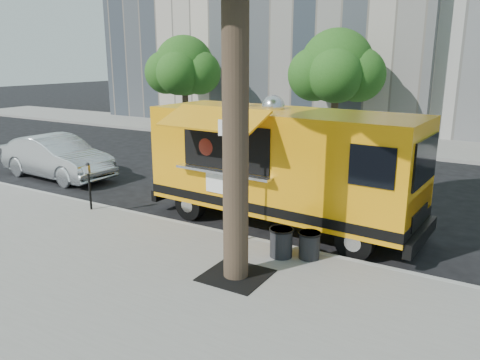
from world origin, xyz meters
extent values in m
plane|color=black|center=(0.00, 0.00, 0.00)|extent=(120.00, 120.00, 0.00)
cube|color=gray|center=(0.00, -4.00, 0.07)|extent=(60.00, 6.00, 0.15)
cube|color=#999993|center=(0.00, -0.93, 0.07)|extent=(60.00, 0.14, 0.16)
cube|color=gray|center=(0.00, 13.50, 0.07)|extent=(60.00, 5.00, 0.15)
cylinder|color=#33261C|center=(2.60, -2.80, 3.40)|extent=(0.48, 0.48, 6.50)
cube|color=black|center=(2.60, -2.80, 0.15)|extent=(1.20, 1.20, 0.02)
cylinder|color=#33261C|center=(-10.00, 12.30, 1.45)|extent=(0.36, 0.36, 2.60)
sphere|color=#1B4612|center=(-10.00, 12.30, 3.79)|extent=(3.42, 3.42, 3.42)
cylinder|color=#33261C|center=(-1.00, 12.70, 1.45)|extent=(0.36, 0.36, 2.60)
sphere|color=#1B4612|center=(-1.00, 12.70, 3.85)|extent=(3.60, 3.60, 3.60)
cylinder|color=silver|center=(1.55, -1.55, 1.65)|extent=(0.06, 0.06, 3.00)
cube|color=white|center=(1.55, -1.55, 2.80)|extent=(0.28, 0.02, 0.35)
cylinder|color=black|center=(-3.00, -1.35, 0.68)|extent=(0.06, 0.06, 1.05)
cube|color=silver|center=(-3.00, -1.35, 1.30)|extent=(0.10, 0.08, 0.22)
sphere|color=black|center=(-3.00, -1.35, 1.43)|extent=(0.11, 0.11, 0.11)
cube|color=#FFA40D|center=(1.95, 0.56, 1.76)|extent=(6.96, 2.73, 2.47)
cube|color=black|center=(1.95, 0.56, 0.76)|extent=(6.98, 2.75, 0.23)
cube|color=black|center=(5.43, 0.35, 0.47)|extent=(0.32, 2.20, 0.32)
cube|color=black|center=(-1.54, 0.78, 0.47)|extent=(0.32, 2.20, 0.32)
cube|color=black|center=(5.37, 0.35, 2.15)|extent=(0.17, 1.85, 1.00)
cylinder|color=black|center=(4.25, -0.55, 0.42)|extent=(0.86, 0.35, 0.84)
cylinder|color=black|center=(4.37, 1.38, 0.42)|extent=(0.86, 0.35, 0.84)
cylinder|color=black|center=(-0.37, -0.26, 0.42)|extent=(0.86, 0.35, 0.84)
cylinder|color=black|center=(-0.25, 1.67, 0.42)|extent=(0.86, 0.35, 0.84)
cube|color=black|center=(0.93, -0.47, 2.15)|extent=(2.53, 0.34, 1.10)
cube|color=silver|center=(0.92, -0.63, 1.56)|extent=(2.74, 0.52, 0.06)
cube|color=#FFA40D|center=(0.90, -1.02, 2.90)|extent=(2.68, 1.15, 0.44)
cube|color=white|center=(0.93, -0.55, 1.23)|extent=(1.16, 0.11, 0.53)
cylinder|color=black|center=(0.37, 0.66, 3.26)|extent=(0.21, 0.21, 0.58)
sphere|color=silver|center=(1.54, 0.80, 3.05)|extent=(0.59, 0.59, 0.59)
sphere|color=maroon|center=(0.37, -0.14, 2.10)|extent=(0.88, 0.88, 0.88)
cylinder|color=#FF590C|center=(0.36, -0.37, 1.97)|extent=(0.36, 0.15, 0.36)
imported|color=silver|center=(-7.20, 0.93, 0.77)|extent=(4.72, 1.85, 1.53)
cylinder|color=black|center=(2.95, -1.52, 0.46)|extent=(0.48, 0.48, 0.62)
cylinder|color=black|center=(2.95, -1.52, 0.75)|extent=(0.52, 0.52, 0.04)
cylinder|color=black|center=(3.50, -1.30, 0.44)|extent=(0.44, 0.44, 0.57)
cylinder|color=black|center=(3.50, -1.30, 0.70)|extent=(0.48, 0.48, 0.04)
camera|label=1|loc=(6.91, -9.91, 4.26)|focal=35.00mm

